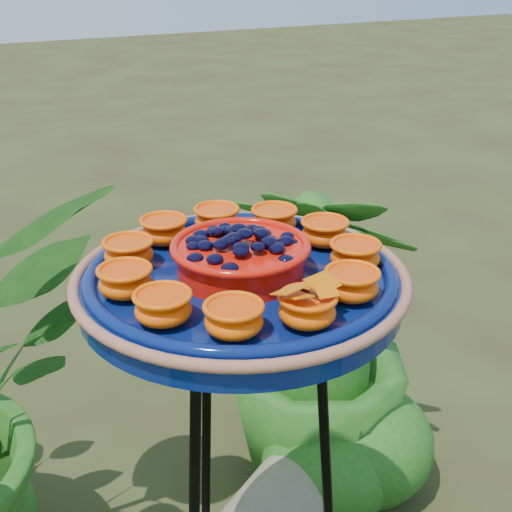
% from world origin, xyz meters
% --- Properties ---
extents(tripod_stand, '(0.36, 0.38, 0.93)m').
position_xyz_m(tripod_stand, '(0.11, 0.10, 0.56)').
color(tripod_stand, black).
rests_on(tripod_stand, ground).
extents(feeder_dish, '(0.50, 0.50, 0.11)m').
position_xyz_m(feeder_dish, '(0.11, 0.10, 0.97)').
color(feeder_dish, '#071653').
rests_on(feeder_dish, tripod_stand).
extents(shrub_back_right, '(0.71, 0.71, 0.90)m').
position_xyz_m(shrub_back_right, '(0.58, 0.67, 0.45)').
color(shrub_back_right, '#1B5416').
rests_on(shrub_back_right, ground).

